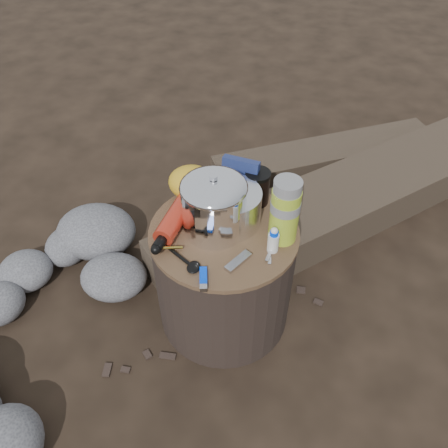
% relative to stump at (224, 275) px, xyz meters
% --- Properties ---
extents(ground, '(60.00, 60.00, 0.00)m').
position_rel_stump_xyz_m(ground, '(0.00, 0.00, -0.22)').
color(ground, black).
rests_on(ground, ground).
extents(stump, '(0.49, 0.49, 0.45)m').
position_rel_stump_xyz_m(stump, '(0.00, 0.00, 0.00)').
color(stump, black).
rests_on(stump, ground).
extents(rock_ring, '(0.48, 1.04, 0.21)m').
position_rel_stump_xyz_m(rock_ring, '(-0.63, -0.23, -0.12)').
color(rock_ring, '#57565C').
rests_on(rock_ring, ground).
extents(log_main, '(1.81, 1.66, 0.18)m').
position_rel_stump_xyz_m(log_main, '(0.53, 0.71, -0.14)').
color(log_main, '#3A2E23').
rests_on(log_main, ground).
extents(log_small, '(1.20, 0.79, 0.10)m').
position_rel_stump_xyz_m(log_small, '(0.37, 1.06, -0.17)').
color(log_small, '#3A2E23').
rests_on(log_small, ground).
extents(foil_windscreen, '(0.20, 0.20, 0.12)m').
position_rel_stump_xyz_m(foil_windscreen, '(0.01, 0.05, 0.29)').
color(foil_windscreen, silver).
rests_on(foil_windscreen, stump).
extents(camping_pot, '(0.20, 0.20, 0.20)m').
position_rel_stump_xyz_m(camping_pot, '(-0.03, 0.01, 0.33)').
color(camping_pot, white).
rests_on(camping_pot, stump).
extents(fuel_bottle, '(0.11, 0.28, 0.07)m').
position_rel_stump_xyz_m(fuel_bottle, '(-0.16, -0.00, 0.26)').
color(fuel_bottle, red).
rests_on(fuel_bottle, stump).
extents(thermos, '(0.09, 0.09, 0.22)m').
position_rel_stump_xyz_m(thermos, '(0.19, 0.01, 0.34)').
color(thermos, '#A0BA2B').
rests_on(thermos, stump).
extents(travel_mug, '(0.08, 0.08, 0.12)m').
position_rel_stump_xyz_m(travel_mug, '(0.08, 0.16, 0.29)').
color(travel_mug, black).
rests_on(travel_mug, stump).
extents(stuff_sack, '(0.17, 0.14, 0.12)m').
position_rel_stump_xyz_m(stuff_sack, '(-0.14, 0.15, 0.28)').
color(stuff_sack, gold).
rests_on(stuff_sack, stump).
extents(food_pouch, '(0.13, 0.05, 0.16)m').
position_rel_stump_xyz_m(food_pouch, '(0.02, 0.17, 0.30)').
color(food_pouch, navy).
rests_on(food_pouch, stump).
extents(lighter, '(0.04, 0.09, 0.02)m').
position_rel_stump_xyz_m(lighter, '(-0.02, -0.21, 0.23)').
color(lighter, '#003BF3').
rests_on(lighter, stump).
extents(multitool, '(0.08, 0.10, 0.01)m').
position_rel_stump_xyz_m(multitool, '(0.07, -0.13, 0.23)').
color(multitool, '#B8B9BE').
rests_on(multitool, stump).
extents(pot_grabber, '(0.04, 0.13, 0.01)m').
position_rel_stump_xyz_m(pot_grabber, '(0.15, -0.05, 0.23)').
color(pot_grabber, '#B8B9BE').
rests_on(pot_grabber, stump).
extents(spork, '(0.15, 0.12, 0.01)m').
position_rel_stump_xyz_m(spork, '(-0.12, -0.13, 0.23)').
color(spork, black).
rests_on(spork, stump).
extents(squeeze_bottle, '(0.04, 0.04, 0.08)m').
position_rel_stump_xyz_m(squeeze_bottle, '(0.16, -0.06, 0.27)').
color(squeeze_bottle, silver).
rests_on(squeeze_bottle, stump).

